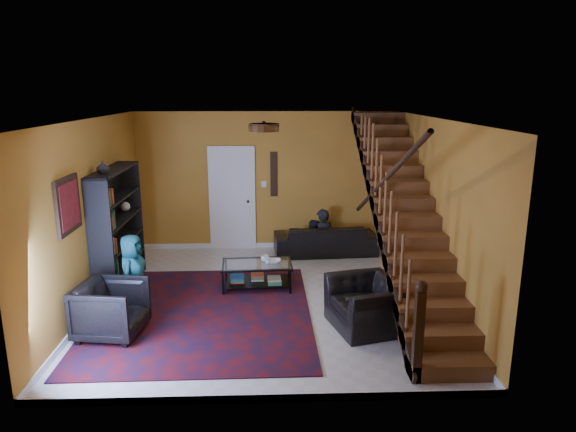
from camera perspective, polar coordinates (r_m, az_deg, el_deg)
name	(u,v)px	position (r m, az deg, el deg)	size (l,w,h in m)	color
floor	(266,299)	(8.20, -2.42, -9.24)	(5.50, 5.50, 0.00)	beige
room	(194,269)	(9.52, -10.45, -5.78)	(5.50, 5.50, 5.50)	#C8852C
staircase	(405,212)	(8.02, 12.82, 0.42)	(0.95, 5.02, 3.18)	brown
bookshelf	(118,232)	(8.80, -18.33, -1.67)	(0.35, 1.80, 2.00)	black
door	(232,200)	(10.52, -6.21, 1.78)	(0.82, 0.05, 2.05)	silver
framed_picture	(68,205)	(7.29, -23.24, 1.13)	(0.04, 0.74, 0.74)	maroon
wall_hanging	(274,174)	(10.40, -1.59, 4.66)	(0.14, 0.03, 0.90)	black
ceiling_fixture	(264,127)	(6.75, -2.69, 9.81)	(0.40, 0.40, 0.10)	#3F2814
rug	(203,313)	(7.81, -9.43, -10.58)	(3.15, 3.60, 0.02)	#4C0D0F
sofa	(325,239)	(10.32, 4.16, -2.59)	(2.02, 0.79, 0.59)	black
armchair_left	(111,309)	(7.31, -19.03, -9.79)	(0.81, 0.83, 0.76)	black
armchair_right	(367,304)	(7.27, 8.78, -9.67)	(1.03, 0.90, 0.67)	black
person_adult_a	(322,242)	(10.38, 3.78, -2.86)	(0.50, 0.33, 1.36)	black
person_adult_b	(313,247)	(10.40, 2.78, -3.46)	(0.55, 0.43, 1.14)	black
person_child	(133,274)	(7.89, -16.87, -6.15)	(0.58, 0.38, 1.19)	#1A5566
coffee_table	(257,274)	(8.56, -3.45, -6.43)	(1.17, 0.73, 0.43)	black
cup_a	(265,258)	(8.56, -2.59, -4.73)	(0.13, 0.13, 0.10)	#999999
cup_b	(267,261)	(8.46, -2.30, -5.01)	(0.10, 0.10, 0.09)	#999999
bowl	(274,261)	(8.49, -1.57, -5.05)	(0.23, 0.23, 0.06)	#999999
vase	(103,167)	(8.11, -19.90, 5.10)	(0.18, 0.18, 0.19)	#999999
popcorn_bucket	(122,310)	(7.97, -17.97, -9.89)	(0.14, 0.14, 0.16)	red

